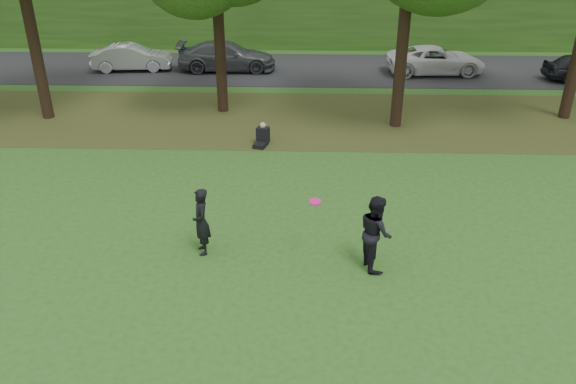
{
  "coord_description": "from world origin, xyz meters",
  "views": [
    {
      "loc": [
        0.49,
        -8.69,
        7.5
      ],
      "look_at": [
        0.08,
        3.71,
        1.3
      ],
      "focal_mm": 35.0,
      "sensor_mm": 36.0,
      "label": 1
    }
  ],
  "objects_px": {
    "player_left": "(201,222)",
    "frisbee": "(315,202)",
    "seated_person": "(262,137)",
    "player_right": "(376,232)"
  },
  "relations": [
    {
      "from": "player_left",
      "to": "frisbee",
      "type": "bearing_deg",
      "value": 66.62
    },
    {
      "from": "player_right",
      "to": "seated_person",
      "type": "height_order",
      "value": "player_right"
    },
    {
      "from": "frisbee",
      "to": "seated_person",
      "type": "height_order",
      "value": "frisbee"
    },
    {
      "from": "player_left",
      "to": "frisbee",
      "type": "xyz_separation_m",
      "value": [
        2.71,
        -0.27,
        0.73
      ]
    },
    {
      "from": "frisbee",
      "to": "seated_person",
      "type": "xyz_separation_m",
      "value": [
        -1.79,
        7.39,
        -1.27
      ]
    },
    {
      "from": "player_right",
      "to": "seated_person",
      "type": "bearing_deg",
      "value": 10.12
    },
    {
      "from": "player_left",
      "to": "seated_person",
      "type": "relative_size",
      "value": 2.05
    },
    {
      "from": "frisbee",
      "to": "seated_person",
      "type": "relative_size",
      "value": 0.45
    },
    {
      "from": "frisbee",
      "to": "player_right",
      "type": "bearing_deg",
      "value": -7.81
    },
    {
      "from": "player_right",
      "to": "player_left",
      "type": "bearing_deg",
      "value": 70.87
    }
  ]
}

